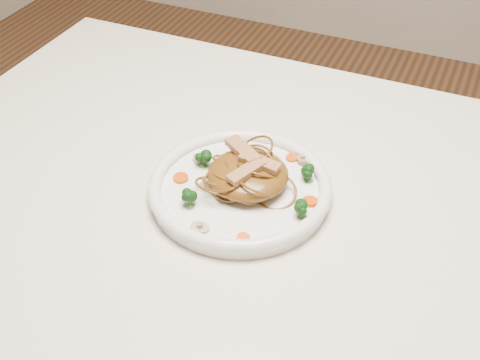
% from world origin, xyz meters
% --- Properties ---
extents(table, '(1.20, 0.80, 0.75)m').
position_xyz_m(table, '(0.00, 0.00, 0.65)').
color(table, silver).
rests_on(table, ground).
extents(plate, '(0.35, 0.35, 0.02)m').
position_xyz_m(plate, '(-0.04, -0.02, 0.76)').
color(plate, white).
rests_on(plate, table).
extents(noodle_mound, '(0.15, 0.15, 0.04)m').
position_xyz_m(noodle_mound, '(-0.03, -0.01, 0.78)').
color(noodle_mound, brown).
rests_on(noodle_mound, plate).
extents(chicken_a, '(0.06, 0.02, 0.01)m').
position_xyz_m(chicken_a, '(-0.02, 0.00, 0.81)').
color(chicken_a, tan).
rests_on(chicken_a, noodle_mound).
extents(chicken_b, '(0.07, 0.06, 0.01)m').
position_xyz_m(chicken_b, '(-0.05, 0.02, 0.81)').
color(chicken_b, tan).
rests_on(chicken_b, noodle_mound).
extents(chicken_c, '(0.04, 0.06, 0.01)m').
position_xyz_m(chicken_c, '(-0.03, -0.03, 0.81)').
color(chicken_c, tan).
rests_on(chicken_c, noodle_mound).
extents(broccoli_0, '(0.03, 0.03, 0.03)m').
position_xyz_m(broccoli_0, '(0.05, 0.04, 0.78)').
color(broccoli_0, '#0B340A').
rests_on(broccoli_0, plate).
extents(broccoli_1, '(0.03, 0.03, 0.03)m').
position_xyz_m(broccoli_1, '(-0.11, 0.01, 0.78)').
color(broccoli_1, '#0B340A').
rests_on(broccoli_1, plate).
extents(broccoli_2, '(0.02, 0.02, 0.03)m').
position_xyz_m(broccoli_2, '(-0.09, -0.09, 0.78)').
color(broccoli_2, '#0B340A').
rests_on(broccoli_2, plate).
extents(broccoli_3, '(0.03, 0.03, 0.03)m').
position_xyz_m(broccoli_3, '(0.07, -0.04, 0.78)').
color(broccoli_3, '#0B340A').
rests_on(broccoli_3, plate).
extents(carrot_0, '(0.02, 0.02, 0.00)m').
position_xyz_m(carrot_0, '(0.01, 0.08, 0.77)').
color(carrot_0, '#E84E08').
rests_on(carrot_0, plate).
extents(carrot_1, '(0.03, 0.03, 0.00)m').
position_xyz_m(carrot_1, '(-0.13, -0.04, 0.77)').
color(carrot_1, '#E84E08').
rests_on(carrot_1, plate).
extents(carrot_2, '(0.03, 0.03, 0.00)m').
position_xyz_m(carrot_2, '(0.07, -0.01, 0.77)').
color(carrot_2, '#E84E08').
rests_on(carrot_2, plate).
extents(carrot_3, '(0.02, 0.02, 0.00)m').
position_xyz_m(carrot_3, '(-0.08, 0.05, 0.77)').
color(carrot_3, '#E84E08').
rests_on(carrot_3, plate).
extents(carrot_4, '(0.02, 0.02, 0.00)m').
position_xyz_m(carrot_4, '(0.01, -0.12, 0.77)').
color(carrot_4, '#E84E08').
rests_on(carrot_4, plate).
extents(mushroom_0, '(0.03, 0.03, 0.01)m').
position_xyz_m(mushroom_0, '(-0.05, -0.12, 0.77)').
color(mushroom_0, tan).
rests_on(mushroom_0, plate).
extents(mushroom_1, '(0.03, 0.03, 0.01)m').
position_xyz_m(mushroom_1, '(0.04, 0.05, 0.77)').
color(mushroom_1, tan).
rests_on(mushroom_1, plate).
extents(mushroom_2, '(0.03, 0.03, 0.01)m').
position_xyz_m(mushroom_2, '(-0.12, 0.02, 0.77)').
color(mushroom_2, tan).
rests_on(mushroom_2, plate).
extents(mushroom_3, '(0.03, 0.03, 0.01)m').
position_xyz_m(mushroom_3, '(0.03, 0.08, 0.77)').
color(mushroom_3, tan).
rests_on(mushroom_3, plate).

